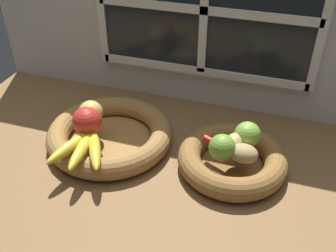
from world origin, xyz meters
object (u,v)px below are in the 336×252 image
at_px(banana_bunch_front, 83,147).
at_px(potato_large, 234,144).
at_px(apple_golden_left, 90,113).
at_px(lime_far, 247,135).
at_px(fruit_bowl_right, 232,161).
at_px(lime_near, 222,147).
at_px(fruit_bowl_left, 109,136).
at_px(apple_red_front, 87,121).
at_px(potato_small, 244,153).
at_px(chili_pepper, 227,148).

distance_m(banana_bunch_front, potato_large, 0.37).
bearing_deg(apple_golden_left, lime_far, 4.68).
xyz_separation_m(fruit_bowl_right, lime_near, (-0.02, -0.03, 0.06)).
distance_m(fruit_bowl_left, banana_bunch_front, 0.13).
distance_m(apple_red_front, lime_near, 0.36).
xyz_separation_m(fruit_bowl_right, potato_small, (0.03, -0.03, 0.05)).
bearing_deg(chili_pepper, lime_near, -85.02).
relative_size(banana_bunch_front, lime_far, 2.63).
bearing_deg(apple_golden_left, fruit_bowl_left, -0.46).
relative_size(apple_red_front, lime_near, 1.17).
relative_size(potato_large, lime_near, 0.98).
xyz_separation_m(apple_red_front, lime_far, (0.41, 0.08, -0.01)).
bearing_deg(fruit_bowl_right, lime_near, -123.69).
xyz_separation_m(apple_golden_left, potato_large, (0.39, -0.00, -0.01)).
distance_m(banana_bunch_front, lime_near, 0.34).
distance_m(apple_golden_left, potato_large, 0.39).
relative_size(fruit_bowl_left, potato_large, 5.36).
distance_m(fruit_bowl_left, potato_large, 0.35).
bearing_deg(apple_golden_left, fruit_bowl_right, -0.06).
distance_m(fruit_bowl_left, chili_pepper, 0.33).
relative_size(fruit_bowl_left, lime_near, 5.25).
bearing_deg(chili_pepper, potato_large, 43.54).
height_order(potato_small, potato_large, potato_large).
xyz_separation_m(fruit_bowl_right, lime_far, (0.03, 0.03, 0.06)).
bearing_deg(fruit_bowl_left, fruit_bowl_right, 0.00).
bearing_deg(fruit_bowl_right, potato_large, -90.00).
xyz_separation_m(fruit_bowl_left, potato_small, (0.37, -0.03, 0.05)).
bearing_deg(lime_near, apple_red_front, -178.69).
relative_size(potato_small, potato_large, 1.07).
xyz_separation_m(fruit_bowl_right, potato_large, (0.00, -0.00, 0.05)).
bearing_deg(potato_large, lime_near, -123.69).
height_order(apple_red_front, lime_far, apple_red_front).
xyz_separation_m(potato_small, chili_pepper, (-0.04, 0.02, -0.01)).
height_order(apple_golden_left, lime_far, same).
bearing_deg(potato_small, lime_near, -173.33).
distance_m(apple_golden_left, lime_near, 0.37).
distance_m(fruit_bowl_left, potato_small, 0.38).
bearing_deg(fruit_bowl_left, apple_red_front, -130.95).
bearing_deg(potato_small, apple_golden_left, 176.05).
distance_m(lime_far, chili_pepper, 0.06).
bearing_deg(fruit_bowl_left, banana_bunch_front, -96.42).
bearing_deg(fruit_bowl_right, apple_red_front, -173.54).
bearing_deg(potato_small, lime_far, 91.49).
xyz_separation_m(fruit_bowl_left, banana_bunch_front, (-0.01, -0.12, 0.05)).
distance_m(apple_golden_left, apple_red_front, 0.05).
bearing_deg(fruit_bowl_left, potato_large, -0.00).
xyz_separation_m(fruit_bowl_left, apple_golden_left, (-0.05, 0.00, 0.06)).
distance_m(potato_large, lime_near, 0.04).
bearing_deg(fruit_bowl_left, lime_far, 5.38).
relative_size(fruit_bowl_right, lime_near, 4.24).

